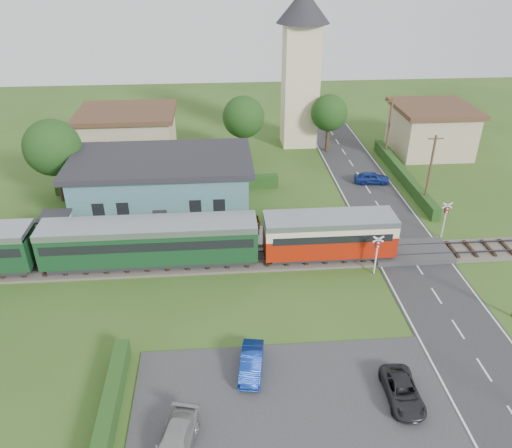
{
  "coord_description": "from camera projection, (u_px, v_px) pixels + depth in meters",
  "views": [
    {
      "loc": [
        -4.88,
        -30.45,
        21.57
      ],
      "look_at": [
        -2.13,
        4.0,
        2.18
      ],
      "focal_mm": 35.0,
      "sensor_mm": 36.0,
      "label": 1
    }
  ],
  "objects": [
    {
      "name": "ground",
      "position": [
        289.0,
        274.0,
        37.36
      ],
      "size": [
        120.0,
        120.0,
        0.0
      ],
      "primitive_type": "plane",
      "color": "#2D4C19"
    },
    {
      "name": "railway_track",
      "position": [
        285.0,
        258.0,
        39.04
      ],
      "size": [
        76.0,
        3.2,
        0.49
      ],
      "color": "#4C443D",
      "rests_on": "ground"
    },
    {
      "name": "road",
      "position": [
        418.0,
        268.0,
        38.04
      ],
      "size": [
        6.0,
        70.0,
        0.05
      ],
      "primitive_type": "cube",
      "color": "#28282B",
      "rests_on": "ground"
    },
    {
      "name": "car_park",
      "position": [
        291.0,
        403.0,
        26.8
      ],
      "size": [
        17.0,
        9.0,
        0.08
      ],
      "primitive_type": "cube",
      "color": "#333335",
      "rests_on": "ground"
    },
    {
      "name": "crossing_deck",
      "position": [
        410.0,
        252.0,
        39.68
      ],
      "size": [
        6.2,
        3.4,
        0.45
      ],
      "primitive_type": "cube",
      "color": "#333335",
      "rests_on": "ground"
    },
    {
      "name": "platform",
      "position": [
        160.0,
        241.0,
        41.08
      ],
      "size": [
        30.0,
        3.0,
        0.45
      ],
      "primitive_type": "cube",
      "color": "gray",
      "rests_on": "ground"
    },
    {
      "name": "equipment_hut",
      "position": [
        57.0,
        229.0,
        39.78
      ],
      "size": [
        2.3,
        2.3,
        2.55
      ],
      "color": "beige",
      "rests_on": "platform"
    },
    {
      "name": "station_building",
      "position": [
        163.0,
        185.0,
        44.91
      ],
      "size": [
        16.0,
        9.0,
        5.3
      ],
      "color": "#436E72",
      "rests_on": "ground"
    },
    {
      "name": "train",
      "position": [
        107.0,
        243.0,
        37.1
      ],
      "size": [
        43.2,
        2.9,
        3.4
      ],
      "color": "#232328",
      "rests_on": "ground"
    },
    {
      "name": "church_tower",
      "position": [
        301.0,
        58.0,
        57.04
      ],
      "size": [
        6.0,
        6.0,
        17.6
      ],
      "color": "beige",
      "rests_on": "ground"
    },
    {
      "name": "house_west",
      "position": [
        129.0,
        134.0,
        56.69
      ],
      "size": [
        10.8,
        8.8,
        5.5
      ],
      "color": "tan",
      "rests_on": "ground"
    },
    {
      "name": "house_east",
      "position": [
        431.0,
        129.0,
        58.24
      ],
      "size": [
        8.8,
        8.8,
        5.5
      ],
      "color": "tan",
      "rests_on": "ground"
    },
    {
      "name": "hedge_carpark",
      "position": [
        110.0,
        407.0,
        25.87
      ],
      "size": [
        0.8,
        9.0,
        1.2
      ],
      "primitive_type": "cube",
      "color": "#193814",
      "rests_on": "ground"
    },
    {
      "name": "hedge_roadside",
      "position": [
        403.0,
        175.0,
        51.96
      ],
      "size": [
        0.8,
        18.0,
        1.2
      ],
      "primitive_type": "cube",
      "color": "#193814",
      "rests_on": "ground"
    },
    {
      "name": "hedge_station",
      "position": [
        168.0,
        184.0,
        49.82
      ],
      "size": [
        22.0,
        0.8,
        1.3
      ],
      "primitive_type": "cube",
      "color": "#193814",
      "rests_on": "ground"
    },
    {
      "name": "tree_a",
      "position": [
        52.0,
        148.0,
        45.51
      ],
      "size": [
        5.2,
        5.2,
        8.0
      ],
      "color": "#332316",
      "rests_on": "ground"
    },
    {
      "name": "tree_b",
      "position": [
        243.0,
        117.0,
        54.76
      ],
      "size": [
        4.6,
        4.6,
        7.34
      ],
      "color": "#332316",
      "rests_on": "ground"
    },
    {
      "name": "tree_c",
      "position": [
        329.0,
        113.0,
        57.37
      ],
      "size": [
        4.2,
        4.2,
        6.78
      ],
      "color": "#332316",
      "rests_on": "ground"
    },
    {
      "name": "utility_pole_c",
      "position": [
        430.0,
        171.0,
        45.26
      ],
      "size": [
        1.4,
        0.22,
        7.0
      ],
      "color": "#473321",
      "rests_on": "ground"
    },
    {
      "name": "utility_pole_d",
      "position": [
        389.0,
        129.0,
        55.7
      ],
      "size": [
        1.4,
        0.22,
        7.0
      ],
      "color": "#473321",
      "rests_on": "ground"
    },
    {
      "name": "crossing_signal_near",
      "position": [
        377.0,
        249.0,
        36.4
      ],
      "size": [
        0.84,
        0.28,
        3.28
      ],
      "color": "silver",
      "rests_on": "ground"
    },
    {
      "name": "crossing_signal_far",
      "position": [
        446.0,
        215.0,
        41.07
      ],
      "size": [
        0.84,
        0.28,
        3.28
      ],
      "color": "silver",
      "rests_on": "ground"
    },
    {
      "name": "streetlamp_west",
      "position": [
        53.0,
        149.0,
        51.73
      ],
      "size": [
        0.3,
        0.3,
        5.15
      ],
      "color": "#3F3F47",
      "rests_on": "ground"
    },
    {
      "name": "streetlamp_east",
      "position": [
        390.0,
        120.0,
        60.45
      ],
      "size": [
        0.3,
        0.3,
        5.15
      ],
      "color": "#3F3F47",
      "rests_on": "ground"
    },
    {
      "name": "car_on_road",
      "position": [
        372.0,
        178.0,
        51.24
      ],
      "size": [
        3.67,
        1.78,
        1.21
      ],
      "primitive_type": "imported",
      "rotation": [
        0.0,
        0.0,
        1.47
      ],
      "color": "navy",
      "rests_on": "road"
    },
    {
      "name": "car_park_blue",
      "position": [
        251.0,
        363.0,
        28.54
      ],
      "size": [
        1.75,
        3.67,
        1.16
      ],
      "primitive_type": "imported",
      "rotation": [
        0.0,
        0.0,
        -0.15
      ],
      "color": "navy",
      "rests_on": "car_park"
    },
    {
      "name": "car_park_silver",
      "position": [
        175.0,
        444.0,
        23.9
      ],
      "size": [
        2.59,
        4.38,
        1.19
      ],
      "primitive_type": "imported",
      "rotation": [
        0.0,
        0.0,
        -0.24
      ],
      "color": "#999999",
      "rests_on": "car_park"
    },
    {
      "name": "car_park_dark",
      "position": [
        402.0,
        391.0,
        26.79
      ],
      "size": [
        1.85,
        3.82,
        1.05
      ],
      "primitive_type": "imported",
      "rotation": [
        0.0,
        0.0,
        -0.03
      ],
      "color": "black",
      "rests_on": "car_park"
    },
    {
      "name": "pedestrian_near",
      "position": [
        256.0,
        225.0,
        41.18
      ],
      "size": [
        0.69,
        0.48,
        1.8
      ],
      "primitive_type": "imported",
      "rotation": [
        0.0,
        0.0,
        3.07
      ],
      "color": "gray",
      "rests_on": "platform"
    },
    {
      "name": "pedestrian_far",
      "position": [
        69.0,
        237.0,
        39.72
      ],
      "size": [
        0.8,
        0.92,
        1.62
      ],
      "primitive_type": "imported",
      "rotation": [
        0.0,
        0.0,
        1.3
      ],
      "color": "gray",
      "rests_on": "platform"
    }
  ]
}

